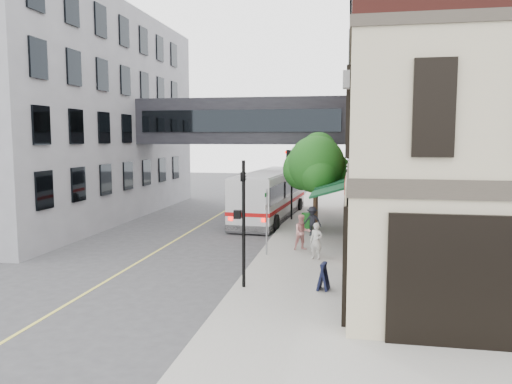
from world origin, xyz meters
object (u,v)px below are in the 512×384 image
at_px(pedestrian_a, 316,241).
at_px(pedestrian_c, 312,221).
at_px(sandwich_board, 323,276).
at_px(newspaper_box, 307,221).
at_px(bus, 271,193).
at_px(pedestrian_b, 302,232).

height_order(pedestrian_a, pedestrian_c, pedestrian_a).
relative_size(pedestrian_c, sandwich_board, 1.67).
bearing_deg(sandwich_board, pedestrian_a, 106.62).
height_order(pedestrian_c, newspaper_box, pedestrian_c).
xyz_separation_m(pedestrian_a, newspaper_box, (-0.96, 6.92, -0.30)).
xyz_separation_m(bus, sandwich_board, (4.27, -15.52, -1.13)).
xyz_separation_m(pedestrian_c, sandwich_board, (1.09, -9.61, -0.32)).
bearing_deg(pedestrian_a, newspaper_box, 120.76).
bearing_deg(sandwich_board, pedestrian_b, 111.71).
bearing_deg(pedestrian_b, pedestrian_a, -89.69).
relative_size(pedestrian_b, pedestrian_c, 1.06).
bearing_deg(pedestrian_a, pedestrian_b, 137.15).
height_order(pedestrian_c, sandwich_board, pedestrian_c).
xyz_separation_m(bus, pedestrian_b, (2.97, -9.41, -0.77)).
xyz_separation_m(pedestrian_b, pedestrian_c, (0.22, 3.50, -0.04)).
bearing_deg(sandwich_board, pedestrian_c, 106.05).
relative_size(pedestrian_b, newspaper_box, 1.68).
distance_m(pedestrian_a, pedestrian_c, 5.23).
bearing_deg(pedestrian_a, pedestrian_c, 118.84).
bearing_deg(pedestrian_b, pedestrian_c, 62.39).
distance_m(pedestrian_a, pedestrian_b, 1.87).
height_order(bus, pedestrian_a, bus).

